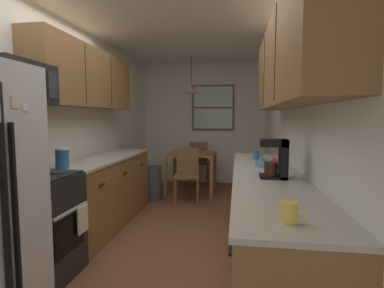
{
  "coord_description": "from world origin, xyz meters",
  "views": [
    {
      "loc": [
        0.71,
        -2.72,
        1.41
      ],
      "look_at": [
        0.12,
        1.18,
        1.05
      ],
      "focal_mm": 27.66,
      "sensor_mm": 36.0,
      "label": 1
    }
  ],
  "objects": [
    {
      "name": "fruit_bowl",
      "position": [
        1.04,
        0.39,
        0.94
      ],
      "size": [
        0.27,
        0.27,
        0.09
      ],
      "color": "#597F9E",
      "rests_on": "counter_right"
    },
    {
      "name": "microwave_over_range",
      "position": [
        -1.11,
        -0.48,
        1.69
      ],
      "size": [
        0.39,
        0.63,
        0.36
      ],
      "color": "black"
    },
    {
      "name": "coffee_maker",
      "position": [
        1.05,
        -0.19,
        1.07
      ],
      "size": [
        0.22,
        0.18,
        0.33
      ],
      "color": "black",
      "rests_on": "counter_right"
    },
    {
      "name": "counter_left",
      "position": [
        -1.0,
        0.84,
        0.45
      ],
      "size": [
        0.64,
        2.0,
        0.9
      ],
      "color": "brown",
      "rests_on": "ground"
    },
    {
      "name": "dish_towel",
      "position": [
        -0.64,
        -0.32,
        0.5
      ],
      "size": [
        0.02,
        0.16,
        0.24
      ],
      "primitive_type": "cube",
      "color": "beige"
    },
    {
      "name": "wall_left",
      "position": [
        -1.35,
        1.0,
        1.27
      ],
      "size": [
        0.1,
        9.0,
        2.55
      ],
      "primitive_type": "cube",
      "color": "white",
      "rests_on": "ground"
    },
    {
      "name": "storage_canister",
      "position": [
        -1.0,
        -0.03,
        1.0
      ],
      "size": [
        0.13,
        0.13,
        0.21
      ],
      "color": "#265999",
      "rests_on": "counter_left"
    },
    {
      "name": "wall_right",
      "position": [
        1.35,
        1.0,
        1.27
      ],
      "size": [
        0.1,
        9.0,
        2.55
      ],
      "primitive_type": "cube",
      "color": "white",
      "rests_on": "ground"
    },
    {
      "name": "mug_spare",
      "position": [
        0.95,
        0.89,
        0.95
      ],
      "size": [
        0.11,
        0.07,
        0.1
      ],
      "color": "#335999",
      "rests_on": "counter_right"
    },
    {
      "name": "dining_chair_near",
      "position": [
        -0.1,
        2.07,
        0.5
      ],
      "size": [
        0.44,
        0.44,
        0.9
      ],
      "color": "brown",
      "rests_on": "ground"
    },
    {
      "name": "dining_chair_far",
      "position": [
        -0.06,
        3.36,
        0.5
      ],
      "size": [
        0.41,
        0.41,
        0.9
      ],
      "color": "brown",
      "rests_on": "ground"
    },
    {
      "name": "pendant_light",
      "position": [
        -0.12,
        2.72,
        1.91
      ],
      "size": [
        0.26,
        0.26,
        0.69
      ],
      "color": "black"
    },
    {
      "name": "ground_plane",
      "position": [
        0.0,
        1.0,
        0.0
      ],
      "size": [
        12.0,
        12.0,
        0.0
      ],
      "primitive_type": "plane",
      "color": "brown"
    },
    {
      "name": "counter_right",
      "position": [
        1.0,
        0.01,
        0.45
      ],
      "size": [
        0.64,
        3.02,
        0.9
      ],
      "color": "brown",
      "rests_on": "ground"
    },
    {
      "name": "trash_bin",
      "position": [
        -0.7,
        2.07,
        0.29
      ],
      "size": [
        0.32,
        0.32,
        0.58
      ],
      "primitive_type": "cylinder",
      "color": "#3F3F42",
      "rests_on": "ground"
    },
    {
      "name": "mug_by_coffeemaker",
      "position": [
        0.97,
        -1.26,
        0.95
      ],
      "size": [
        0.12,
        0.08,
        0.1
      ],
      "color": "#E5CC4C",
      "rests_on": "counter_right"
    },
    {
      "name": "back_window",
      "position": [
        0.21,
        3.58,
        1.61
      ],
      "size": [
        0.89,
        0.05,
        0.96
      ],
      "color": "brown"
    },
    {
      "name": "dining_table",
      "position": [
        -0.12,
        2.72,
        0.63
      ],
      "size": [
        0.88,
        0.87,
        0.74
      ],
      "color": "olive",
      "rests_on": "ground"
    },
    {
      "name": "stove_range",
      "position": [
        -0.99,
        -0.48,
        0.47
      ],
      "size": [
        0.66,
        0.62,
        1.1
      ],
      "color": "black",
      "rests_on": "ground"
    },
    {
      "name": "upper_cabinets_right",
      "position": [
        1.14,
        -0.04,
        1.87
      ],
      "size": [
        0.33,
        2.7,
        0.75
      ],
      "color": "brown"
    },
    {
      "name": "wall_back",
      "position": [
        0.0,
        3.65,
        1.27
      ],
      "size": [
        4.4,
        0.1,
        2.55
      ],
      "primitive_type": "cube",
      "color": "white",
      "rests_on": "ground"
    },
    {
      "name": "ceiling_slab",
      "position": [
        0.0,
        1.0,
        2.59
      ],
      "size": [
        4.4,
        9.0,
        0.08
      ],
      "primitive_type": "cube",
      "color": "white"
    },
    {
      "name": "upper_cabinets_left",
      "position": [
        -1.14,
        0.79,
        1.89
      ],
      "size": [
        0.33,
        2.08,
        0.72
      ],
      "color": "brown"
    }
  ]
}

